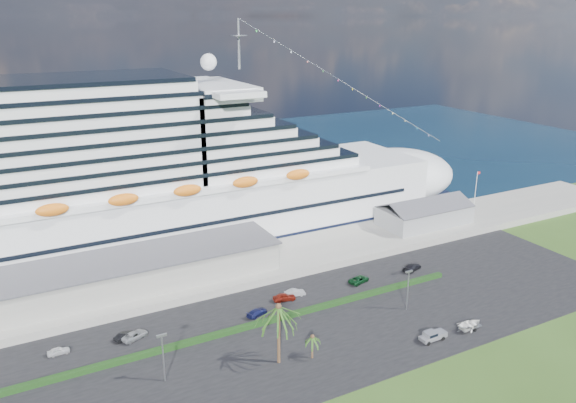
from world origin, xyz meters
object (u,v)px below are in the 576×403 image
cruise_ship (120,184)px  parked_car_3 (257,312)px  boat_trailer (470,324)px  pickup_truck (433,335)px

cruise_ship → parked_car_3: (14.80, -44.44, -15.92)m
boat_trailer → pickup_truck: bearing=176.5°
cruise_ship → parked_car_3: cruise_ship is taller
parked_car_3 → boat_trailer: size_ratio=0.79×
parked_car_3 → pickup_truck: (23.65, -22.40, 0.34)m
pickup_truck → boat_trailer: pickup_truck is taller
cruise_ship → pickup_truck: (38.46, -66.84, -15.57)m
parked_car_3 → pickup_truck: 32.58m
pickup_truck → boat_trailer: (8.44, -0.52, 0.08)m
cruise_ship → pickup_truck: cruise_ship is taller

